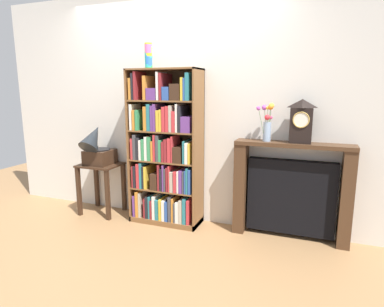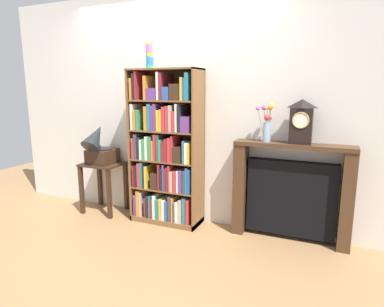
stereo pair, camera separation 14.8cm
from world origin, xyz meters
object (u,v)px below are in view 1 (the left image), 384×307
at_px(mantel_clock, 301,121).
at_px(cup_stack, 149,56).
at_px(side_table_left, 101,178).
at_px(fireplace_mantel, 291,192).
at_px(flower_vase, 267,123).
at_px(gramophone, 97,147).
at_px(bookshelf, 165,155).

bearing_deg(mantel_clock, cup_stack, -178.48).
relative_size(cup_stack, side_table_left, 0.44).
relative_size(cup_stack, fireplace_mantel, 0.24).
xyz_separation_m(cup_stack, side_table_left, (-0.67, -0.05, -1.43)).
bearing_deg(side_table_left, flower_vase, 2.51).
height_order(fireplace_mantel, mantel_clock, mantel_clock).
bearing_deg(fireplace_mantel, mantel_clock, -20.29).
distance_m(gramophone, fireplace_mantel, 2.27).
bearing_deg(gramophone, bookshelf, 5.02).
xyz_separation_m(side_table_left, mantel_clock, (2.30, 0.09, 0.77)).
bearing_deg(fireplace_mantel, cup_stack, -177.65).
bearing_deg(cup_stack, gramophone, -171.32).
height_order(bookshelf, flower_vase, bookshelf).
distance_m(side_table_left, mantel_clock, 2.42).
bearing_deg(flower_vase, fireplace_mantel, 6.04).
bearing_deg(cup_stack, fireplace_mantel, 2.35).
relative_size(cup_stack, gramophone, 0.51).
height_order(cup_stack, flower_vase, cup_stack).
bearing_deg(side_table_left, cup_stack, 4.28).
distance_m(fireplace_mantel, flower_vase, 0.74).
relative_size(fireplace_mantel, flower_vase, 2.99).
bearing_deg(gramophone, mantel_clock, 3.63).
relative_size(bookshelf, fireplace_mantel, 1.51).
relative_size(mantel_clock, flower_vase, 1.11).
xyz_separation_m(side_table_left, flower_vase, (1.97, 0.09, 0.73)).
xyz_separation_m(bookshelf, mantel_clock, (1.43, 0.07, 0.42)).
height_order(gramophone, fireplace_mantel, gramophone).
height_order(side_table_left, fireplace_mantel, fireplace_mantel).
height_order(cup_stack, gramophone, cup_stack).
distance_m(cup_stack, side_table_left, 1.58).
bearing_deg(fireplace_mantel, side_table_left, -177.07).
relative_size(bookshelf, gramophone, 3.25).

